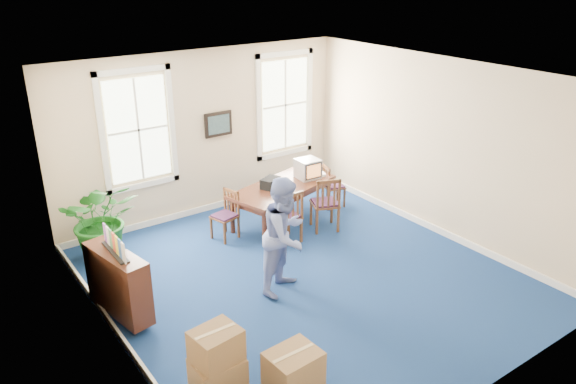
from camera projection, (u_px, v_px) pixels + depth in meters
floor at (305, 277)px, 8.97m from camera, size 6.50×6.50×0.00m
ceiling at (307, 77)px, 7.74m from camera, size 6.50×6.50×0.00m
wall_back at (204, 134)px, 10.79m from camera, size 6.50×0.00×6.50m
wall_front at (493, 277)px, 5.91m from camera, size 6.50×0.00×6.50m
wall_left at (108, 238)px, 6.74m from camera, size 0.00×6.50×6.50m
wall_right at (440, 148)px, 9.97m from camera, size 0.00×6.50×6.50m
baseboard_back at (209, 207)px, 11.36m from camera, size 6.00×0.04×0.12m
baseboard_left at (124, 342)px, 7.34m from camera, size 0.04×6.50×0.12m
baseboard_right at (431, 226)px, 10.54m from camera, size 0.04×6.50×0.12m
window_left at (138, 130)px, 9.96m from camera, size 1.40×0.12×2.20m
window_right at (285, 105)px, 11.69m from camera, size 1.40×0.12×2.20m
wall_picture at (218, 124)px, 10.86m from camera, size 0.58×0.06×0.48m
conference_table at (283, 203)px, 10.78m from camera, size 2.34×1.53×0.74m
crt_tv at (308, 169)px, 10.94m from camera, size 0.44×0.48×0.38m
game_console at (321, 174)px, 11.13m from camera, size 0.22×0.24×0.05m
equipment_bag at (270, 183)px, 10.50m from camera, size 0.44×0.38×0.19m
chair_near_left at (286, 216)px, 9.94m from camera, size 0.45×0.45×1.00m
chair_near_right at (325, 203)px, 10.40m from camera, size 0.62×0.62×1.06m
chair_end_left at (224, 216)px, 10.06m from camera, size 0.49×0.49×0.89m
chair_end_right at (334, 186)px, 11.44m from camera, size 0.48×0.48×0.87m
man at (286, 235)px, 8.33m from camera, size 1.10×1.00×1.82m
credenza at (119, 288)px, 7.81m from camera, size 0.56×1.24×0.94m
brochure_rack at (115, 247)px, 7.58m from camera, size 0.14×0.72×0.32m
potted_plant at (102, 219)px, 9.36m from camera, size 1.53×1.43×1.39m
cardboard_boxes at (229, 348)px, 6.65m from camera, size 1.65×1.65×0.88m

